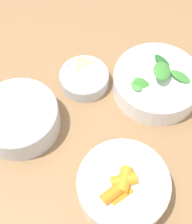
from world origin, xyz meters
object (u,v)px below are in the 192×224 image
at_px(bowl_greens, 157,82).
at_px(bowl_beans_hotdog, 20,119).
at_px(bowl_cookies, 84,78).
at_px(bowl_carrots, 122,186).

distance_m(bowl_greens, bowl_beans_hotdog, 0.31).
bearing_deg(bowl_greens, bowl_cookies, 37.54).
bearing_deg(bowl_cookies, bowl_carrots, 150.82).
bearing_deg(bowl_beans_hotdog, bowl_greens, -117.30).
xyz_separation_m(bowl_greens, bowl_beans_hotdog, (0.14, 0.27, -0.00)).
bearing_deg(bowl_greens, bowl_beans_hotdog, 62.70).
bearing_deg(bowl_cookies, bowl_beans_hotdog, 86.29).
relative_size(bowl_greens, bowl_cookies, 1.72).
distance_m(bowl_beans_hotdog, bowl_cookies, 0.17).
bearing_deg(bowl_beans_hotdog, bowl_carrots, -170.17).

